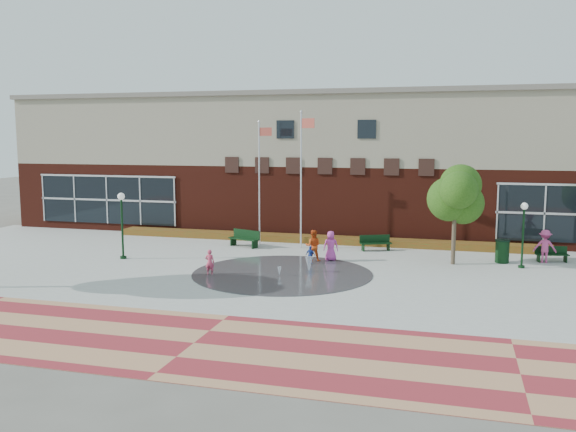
% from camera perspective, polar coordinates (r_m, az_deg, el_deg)
% --- Properties ---
extents(ground, '(120.00, 120.00, 0.00)m').
position_cam_1_polar(ground, '(25.74, -2.38, -6.87)').
color(ground, '#666056').
rests_on(ground, ground).
extents(plaza_concrete, '(46.00, 18.00, 0.01)m').
position_cam_1_polar(plaza_concrete, '(29.47, 0.00, -5.01)').
color(plaza_concrete, '#A8A8A0').
rests_on(plaza_concrete, ground).
extents(paver_band, '(46.00, 6.00, 0.01)m').
position_cam_1_polar(paver_band, '(19.47, -8.80, -11.70)').
color(paver_band, maroon).
rests_on(paver_band, ground).
extents(splash_pad, '(8.40, 8.40, 0.01)m').
position_cam_1_polar(splash_pad, '(28.53, -0.53, -5.43)').
color(splash_pad, '#383A3D').
rests_on(splash_pad, ground).
extents(library_building, '(44.40, 10.40, 9.20)m').
position_cam_1_polar(library_building, '(41.96, 4.90, 5.07)').
color(library_building, '#4D180F').
rests_on(library_building, ground).
extents(flower_bed, '(26.00, 1.20, 0.40)m').
position_cam_1_polar(flower_bed, '(36.71, 3.15, -2.54)').
color(flower_bed, '#A9250F').
rests_on(flower_bed, ground).
extents(flagpole_left, '(0.86, 0.14, 7.28)m').
position_cam_1_polar(flagpole_left, '(35.74, -2.65, 3.73)').
color(flagpole_left, silver).
rests_on(flagpole_left, ground).
extents(flagpole_right, '(0.91, 0.39, 7.82)m').
position_cam_1_polar(flagpole_right, '(34.47, 1.29, 4.13)').
color(flagpole_right, silver).
rests_on(flagpole_right, ground).
extents(lamp_left, '(0.37, 0.37, 3.48)m').
position_cam_1_polar(lamp_left, '(32.75, -15.28, -0.19)').
color(lamp_left, black).
rests_on(lamp_left, ground).
extents(lamp_right, '(0.34, 0.34, 3.21)m').
position_cam_1_polar(lamp_right, '(31.49, 21.16, -1.03)').
color(lamp_right, black).
rests_on(lamp_right, ground).
extents(bench_left, '(2.03, 1.23, 0.99)m').
position_cam_1_polar(bench_left, '(35.36, -4.12, -2.41)').
color(bench_left, black).
rests_on(bench_left, ground).
extents(bench_mid, '(1.80, 1.17, 0.88)m').
position_cam_1_polar(bench_mid, '(34.48, 8.19, -2.78)').
color(bench_mid, black).
rests_on(bench_mid, ground).
extents(bench_right, '(1.66, 0.76, 0.81)m').
position_cam_1_polar(bench_right, '(33.85, 23.45, -3.56)').
color(bench_right, black).
rests_on(bench_right, ground).
extents(trash_can, '(0.73, 0.73, 1.19)m').
position_cam_1_polar(trash_can, '(32.68, 19.41, -3.13)').
color(trash_can, black).
rests_on(trash_can, ground).
extents(tree_mid, '(2.95, 2.95, 4.97)m').
position_cam_1_polar(tree_mid, '(31.15, 15.39, 2.13)').
color(tree_mid, '#3F3225').
rests_on(tree_mid, ground).
extents(water_jet_a, '(0.37, 0.37, 0.71)m').
position_cam_1_polar(water_jet_a, '(28.80, 1.97, -5.32)').
color(water_jet_a, white).
rests_on(water_jet_a, ground).
extents(water_jet_b, '(0.19, 0.19, 0.42)m').
position_cam_1_polar(water_jet_b, '(27.99, -0.81, -5.69)').
color(water_jet_b, white).
rests_on(water_jet_b, ground).
extents(child_splash, '(0.45, 0.31, 1.19)m').
position_cam_1_polar(child_splash, '(28.44, -7.33, -4.31)').
color(child_splash, '#E24162').
rests_on(child_splash, ground).
extents(adult_red, '(0.89, 0.75, 1.64)m').
position_cam_1_polar(adult_red, '(31.16, 2.36, -2.81)').
color(adult_red, '#CF4514').
rests_on(adult_red, ground).
extents(adult_pink, '(0.84, 0.62, 1.56)m').
position_cam_1_polar(adult_pink, '(31.37, 4.03, -2.82)').
color(adult_pink, '#CD3EA4').
rests_on(adult_pink, ground).
extents(child_blue, '(0.59, 0.40, 0.93)m').
position_cam_1_polar(child_blue, '(30.58, 2.12, -3.68)').
color(child_blue, '#213D9F').
rests_on(child_blue, ground).
extents(person_bench, '(1.16, 0.75, 1.70)m').
position_cam_1_polar(person_bench, '(33.42, 22.91, -2.64)').
color(person_bench, '#BF3F7C').
rests_on(person_bench, ground).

